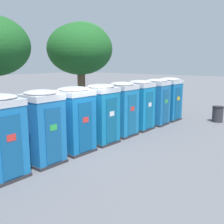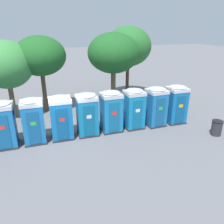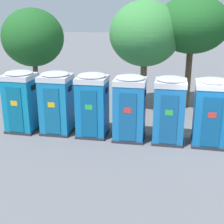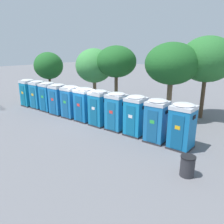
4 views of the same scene
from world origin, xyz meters
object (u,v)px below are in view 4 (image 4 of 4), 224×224
object	(u,v)px
portapotty_8	(136,115)
portapotty_9	(157,120)
street_tree_4	(172,64)
trash_can	(187,166)
portapotty_3	(58,99)
portapotty_2	(48,96)
portapotty_4	(71,102)
portapotty_7	(116,111)
portapotty_6	(99,108)
street_tree_1	(49,66)
street_tree_3	(94,66)
street_tree_0	(116,62)
portapotty_1	(38,94)
portapotty_5	(84,104)
street_tree_2	(207,60)
portapotty_10	(182,126)
portapotty_0	(28,92)

from	to	relation	value
portapotty_8	portapotty_9	world-z (taller)	same
street_tree_4	trash_can	world-z (taller)	street_tree_4
portapotty_3	street_tree_4	bearing A→B (deg)	29.35
portapotty_8	portapotty_2	bearing A→B (deg)	178.33
portapotty_8	trash_can	bearing A→B (deg)	-32.53
portapotty_4	portapotty_7	distance (m)	4.50
portapotty_2	portapotty_4	bearing A→B (deg)	-2.68
portapotty_6	trash_can	size ratio (longest dim) A/B	2.78
trash_can	street_tree_1	bearing A→B (deg)	160.43
portapotty_4	street_tree_3	world-z (taller)	street_tree_3
portapotty_6	street_tree_1	bearing A→B (deg)	161.34
portapotty_7	street_tree_0	size ratio (longest dim) A/B	0.46
portapotty_6	trash_can	world-z (taller)	portapotty_6
portapotty_3	portapotty_8	bearing A→B (deg)	-0.99
street_tree_0	street_tree_1	size ratio (longest dim) A/B	1.12
portapotty_2	portapotty_3	world-z (taller)	same
street_tree_1	portapotty_8	bearing A→B (deg)	-14.64
portapotty_7	portapotty_9	size ratio (longest dim) A/B	1.00
street_tree_0	street_tree_3	distance (m)	2.32
portapotty_3	portapotty_6	size ratio (longest dim) A/B	1.00
portapotty_1	street_tree_4	distance (m)	11.90
portapotty_5	street_tree_3	size ratio (longest dim) A/B	0.48
street_tree_0	street_tree_2	size ratio (longest dim) A/B	0.90
portapotty_1	portapotty_10	size ratio (longest dim) A/B	1.00
portapotty_0	portapotty_2	size ratio (longest dim) A/B	1.00
portapotty_5	portapotty_9	distance (m)	6.00
street_tree_3	portapotty_4	bearing A→B (deg)	-73.14
street_tree_0	street_tree_3	xyz separation A→B (m)	(-2.24, -0.45, -0.42)
portapotty_10	street_tree_1	size ratio (longest dim) A/B	0.51
portapotty_10	street_tree_2	world-z (taller)	street_tree_2
street_tree_2	street_tree_3	bearing A→B (deg)	-169.59
portapotty_7	street_tree_2	world-z (taller)	street_tree_2
street_tree_2	street_tree_4	distance (m)	2.66
portapotty_1	trash_can	bearing A→B (deg)	-11.53
street_tree_3	trash_can	xyz separation A→B (m)	(11.53, -7.15, -3.26)
portapotty_4	trash_can	xyz separation A→B (m)	(10.21, -2.81, -0.82)
portapotty_4	portapotty_7	world-z (taller)	same
portapotty_1	trash_can	distance (m)	15.03
portapotty_6	street_tree_4	distance (m)	6.23
portapotty_1	street_tree_4	world-z (taller)	street_tree_4
street_tree_3	street_tree_4	world-z (taller)	street_tree_4
portapotty_4	street_tree_1	size ratio (longest dim) A/B	0.51
portapotty_2	portapotty_7	bearing A→B (deg)	-1.64
street_tree_4	portapotty_6	bearing A→B (deg)	-126.27
portapotty_3	street_tree_3	bearing A→B (deg)	87.58
portapotty_9	street_tree_0	xyz separation A→B (m)	(-6.57, 5.06, 2.86)
portapotty_10	street_tree_2	size ratio (longest dim) A/B	0.41
street_tree_3	street_tree_4	xyz separation A→B (m)	(7.58, 0.03, 0.46)
street_tree_4	trash_can	xyz separation A→B (m)	(3.95, -7.18, -3.72)
portapotty_9	street_tree_4	size ratio (longest dim) A/B	0.44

